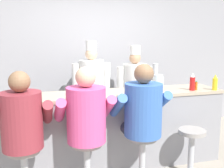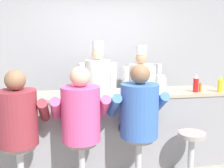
{
  "view_description": "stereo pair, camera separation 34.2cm",
  "coord_description": "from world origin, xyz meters",
  "px_view_note": "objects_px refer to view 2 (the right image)",
  "views": [
    {
      "loc": [
        -1.0,
        -2.97,
        1.73
      ],
      "look_at": [
        -0.07,
        0.27,
        1.14
      ],
      "focal_mm": 42.0,
      "sensor_mm": 36.0,
      "label": 1
    },
    {
      "loc": [
        -0.67,
        -3.05,
        1.73
      ],
      "look_at": [
        -0.07,
        0.27,
        1.14
      ],
      "focal_mm": 42.0,
      "sensor_mm": 36.0,
      "label": 2
    }
  ],
  "objects_px": {
    "ketchup_bottle_red": "(196,84)",
    "hot_sauce_bottle_orange": "(200,87)",
    "cereal_bowl": "(7,97)",
    "cook_in_whites_far": "(141,89)",
    "coffee_mug_blue": "(151,91)",
    "cup_stack_steel": "(158,76)",
    "diner_seated_pink": "(81,116)",
    "empty_stool_round": "(191,148)",
    "diner_seated_blue": "(138,113)",
    "mustard_bottle_yellow": "(220,85)",
    "breakfast_plate": "(24,94)",
    "cook_in_whites_near": "(98,85)",
    "coffee_mug_tan": "(133,91)",
    "water_pitcher_clear": "(160,83)",
    "diner_seated_maroon": "(18,121)"
  },
  "relations": [
    {
      "from": "empty_stool_round",
      "to": "coffee_mug_tan",
      "type": "bearing_deg",
      "value": 148.27
    },
    {
      "from": "coffee_mug_blue",
      "to": "diner_seated_pink",
      "type": "distance_m",
      "value": 0.99
    },
    {
      "from": "diner_seated_maroon",
      "to": "ketchup_bottle_red",
      "type": "bearing_deg",
      "value": 9.21
    },
    {
      "from": "water_pitcher_clear",
      "to": "mustard_bottle_yellow",
      "type": "bearing_deg",
      "value": -17.56
    },
    {
      "from": "empty_stool_round",
      "to": "cook_in_whites_near",
      "type": "distance_m",
      "value": 1.94
    },
    {
      "from": "diner_seated_pink",
      "to": "empty_stool_round",
      "type": "bearing_deg",
      "value": -1.6
    },
    {
      "from": "hot_sauce_bottle_orange",
      "to": "diner_seated_blue",
      "type": "bearing_deg",
      "value": -159.04
    },
    {
      "from": "breakfast_plate",
      "to": "coffee_mug_blue",
      "type": "height_order",
      "value": "coffee_mug_blue"
    },
    {
      "from": "mustard_bottle_yellow",
      "to": "coffee_mug_tan",
      "type": "relative_size",
      "value": 1.69
    },
    {
      "from": "cook_in_whites_near",
      "to": "coffee_mug_tan",
      "type": "bearing_deg",
      "value": -76.28
    },
    {
      "from": "diner_seated_maroon",
      "to": "diner_seated_blue",
      "type": "bearing_deg",
      "value": 0.08
    },
    {
      "from": "coffee_mug_tan",
      "to": "coffee_mug_blue",
      "type": "relative_size",
      "value": 0.9
    },
    {
      "from": "coffee_mug_tan",
      "to": "cook_in_whites_near",
      "type": "distance_m",
      "value": 1.27
    },
    {
      "from": "diner_seated_blue",
      "to": "mustard_bottle_yellow",
      "type": "bearing_deg",
      "value": 13.55
    },
    {
      "from": "hot_sauce_bottle_orange",
      "to": "empty_stool_round",
      "type": "relative_size",
      "value": 0.2
    },
    {
      "from": "coffee_mug_blue",
      "to": "ketchup_bottle_red",
      "type": "bearing_deg",
      "value": 4.59
    },
    {
      "from": "diner_seated_pink",
      "to": "diner_seated_blue",
      "type": "bearing_deg",
      "value": 0.06
    },
    {
      "from": "ketchup_bottle_red",
      "to": "breakfast_plate",
      "type": "xyz_separation_m",
      "value": [
        -2.23,
        0.17,
        -0.1
      ]
    },
    {
      "from": "ketchup_bottle_red",
      "to": "hot_sauce_bottle_orange",
      "type": "distance_m",
      "value": 0.09
    },
    {
      "from": "mustard_bottle_yellow",
      "to": "empty_stool_round",
      "type": "xyz_separation_m",
      "value": [
        -0.54,
        -0.33,
        -0.71
      ]
    },
    {
      "from": "water_pitcher_clear",
      "to": "breakfast_plate",
      "type": "xyz_separation_m",
      "value": [
        -1.79,
        0.0,
        -0.09
      ]
    },
    {
      "from": "ketchup_bottle_red",
      "to": "mustard_bottle_yellow",
      "type": "distance_m",
      "value": 0.32
    },
    {
      "from": "breakfast_plate",
      "to": "cook_in_whites_far",
      "type": "distance_m",
      "value": 1.97
    },
    {
      "from": "diner_seated_blue",
      "to": "diner_seated_pink",
      "type": "bearing_deg",
      "value": -179.94
    },
    {
      "from": "cup_stack_steel",
      "to": "water_pitcher_clear",
      "type": "bearing_deg",
      "value": -103.25
    },
    {
      "from": "hot_sauce_bottle_orange",
      "to": "diner_seated_maroon",
      "type": "xyz_separation_m",
      "value": [
        -2.29,
        -0.37,
        -0.22
      ]
    },
    {
      "from": "empty_stool_round",
      "to": "breakfast_plate",
      "type": "bearing_deg",
      "value": 164.13
    },
    {
      "from": "cereal_bowl",
      "to": "coffee_mug_tan",
      "type": "height_order",
      "value": "coffee_mug_tan"
    },
    {
      "from": "diner_seated_blue",
      "to": "cook_in_whites_far",
      "type": "relative_size",
      "value": 0.9
    },
    {
      "from": "empty_stool_round",
      "to": "mustard_bottle_yellow",
      "type": "bearing_deg",
      "value": 31.3
    },
    {
      "from": "cereal_bowl",
      "to": "cook_in_whites_far",
      "type": "relative_size",
      "value": 0.1
    },
    {
      "from": "ketchup_bottle_red",
      "to": "hot_sauce_bottle_orange",
      "type": "xyz_separation_m",
      "value": [
        0.07,
        0.01,
        -0.05
      ]
    },
    {
      "from": "hot_sauce_bottle_orange",
      "to": "cup_stack_steel",
      "type": "xyz_separation_m",
      "value": [
        -0.47,
        0.35,
        0.12
      ]
    },
    {
      "from": "water_pitcher_clear",
      "to": "cook_in_whites_far",
      "type": "xyz_separation_m",
      "value": [
        -0.02,
        0.85,
        -0.24
      ]
    },
    {
      "from": "cereal_bowl",
      "to": "coffee_mug_tan",
      "type": "distance_m",
      "value": 1.53
    },
    {
      "from": "cook_in_whites_far",
      "to": "hot_sauce_bottle_orange",
      "type": "bearing_deg",
      "value": -62.35
    },
    {
      "from": "ketchup_bottle_red",
      "to": "coffee_mug_tan",
      "type": "relative_size",
      "value": 1.88
    },
    {
      "from": "coffee_mug_tan",
      "to": "cup_stack_steel",
      "type": "distance_m",
      "value": 0.6
    },
    {
      "from": "hot_sauce_bottle_orange",
      "to": "cup_stack_steel",
      "type": "bearing_deg",
      "value": 143.48
    },
    {
      "from": "mustard_bottle_yellow",
      "to": "coffee_mug_tan",
      "type": "height_order",
      "value": "mustard_bottle_yellow"
    },
    {
      "from": "coffee_mug_blue",
      "to": "cup_stack_steel",
      "type": "bearing_deg",
      "value": 59.34
    },
    {
      "from": "ketchup_bottle_red",
      "to": "coffee_mug_tan",
      "type": "distance_m",
      "value": 0.87
    },
    {
      "from": "diner_seated_pink",
      "to": "coffee_mug_blue",
      "type": "bearing_deg",
      "value": 18.52
    },
    {
      "from": "coffee_mug_blue",
      "to": "cook_in_whites_far",
      "type": "distance_m",
      "value": 1.1
    },
    {
      "from": "diner_seated_blue",
      "to": "diner_seated_maroon",
      "type": "bearing_deg",
      "value": -179.92
    },
    {
      "from": "water_pitcher_clear",
      "to": "cook_in_whites_far",
      "type": "distance_m",
      "value": 0.88
    },
    {
      "from": "ketchup_bottle_red",
      "to": "diner_seated_blue",
      "type": "bearing_deg",
      "value": -158.09
    },
    {
      "from": "cook_in_whites_far",
      "to": "coffee_mug_blue",
      "type": "bearing_deg",
      "value": -99.51
    },
    {
      "from": "coffee_mug_blue",
      "to": "cook_in_whites_far",
      "type": "relative_size",
      "value": 0.09
    },
    {
      "from": "breakfast_plate",
      "to": "coffee_mug_blue",
      "type": "distance_m",
      "value": 1.61
    }
  ]
}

